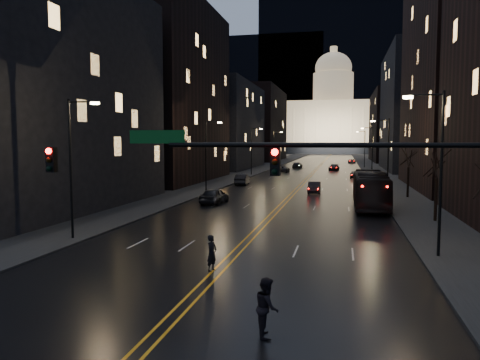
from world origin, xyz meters
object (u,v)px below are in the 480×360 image
Objects in this scene: pedestrian_a at (212,253)px; pedestrian_b at (267,307)px; traffic_signal at (344,177)px; receding_car_a at (314,187)px; oncoming_car_b at (242,179)px; oncoming_car_a at (214,196)px; bus at (370,189)px.

pedestrian_a is 7.98m from pedestrian_b.
receding_car_a is (-3.41, 41.31, -4.40)m from traffic_signal.
pedestrian_b is (1.04, -43.30, 0.27)m from receding_car_a.
oncoming_car_a is at bearing 91.32° from oncoming_car_b.
bus is (2.59, 29.60, -3.35)m from traffic_signal.
traffic_signal is at bearing -94.86° from bus.
pedestrian_b reaches higher than receding_car_a.
traffic_signal is at bearing -64.10° from pedestrian_b.
oncoming_car_b is 2.45× the size of pedestrian_b.
traffic_signal is 9.02m from pedestrian_a.
oncoming_car_a is 25.04m from pedestrian_a.
oncoming_car_b is at bearing 129.54° from bus.
traffic_signal is 5.16m from pedestrian_b.
oncoming_car_a is (-12.80, 29.17, -4.29)m from traffic_signal.
bus is at bearing -63.88° from receding_car_a.
oncoming_car_b is 1.12× the size of receding_car_a.
traffic_signal is at bearing 102.95° from oncoming_car_b.
pedestrian_a is (-2.80, -36.30, 0.19)m from receding_car_a.
oncoming_car_a reaches higher than oncoming_car_b.
pedestrian_a is 0.92× the size of pedestrian_b.
pedestrian_b is at bearing 112.77° from oncoming_car_a.
traffic_signal reaches higher than pedestrian_a.
bus reaches higher than pedestrian_b.
bus is 2.96× the size of receding_car_a.
oncoming_car_b is at bearing 28.88° from pedestrian_a.
traffic_signal is at bearing 117.96° from oncoming_car_a.
oncoming_car_a reaches higher than receding_car_a.
receding_car_a is at bearing 137.72° from oncoming_car_b.
pedestrian_b reaches higher than pedestrian_a.
traffic_signal is 32.14m from oncoming_car_a.
traffic_signal reaches higher than bus.
oncoming_car_a is 1.12× the size of receding_car_a.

